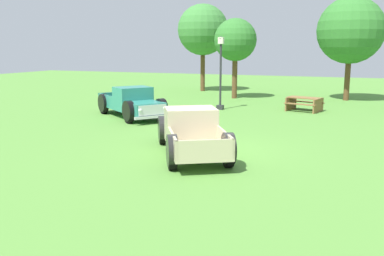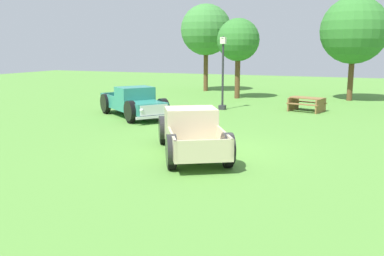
# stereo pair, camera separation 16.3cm
# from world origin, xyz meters

# --- Properties ---
(ground_plane) EXTENTS (80.00, 80.00, 0.00)m
(ground_plane) POSITION_xyz_m (0.00, 0.00, 0.00)
(ground_plane) COLOR #548C38
(pickup_truck_foreground) EXTENTS (4.02, 5.19, 1.52)m
(pickup_truck_foreground) POSITION_xyz_m (-0.40, -0.45, 0.73)
(pickup_truck_foreground) COLOR #C6B793
(pickup_truck_foreground) RESTS_ON ground_plane
(pickup_truck_behind_left) EXTENTS (5.14, 4.48, 1.56)m
(pickup_truck_behind_left) POSITION_xyz_m (-5.70, 5.10, 0.74)
(pickup_truck_behind_left) COLOR #2D8475
(pickup_truck_behind_left) RESTS_ON ground_plane
(lamp_post_far) EXTENTS (0.36, 0.36, 4.13)m
(lamp_post_far) POSITION_xyz_m (-2.52, 9.46, 2.17)
(lamp_post_far) COLOR #2D2D33
(lamp_post_far) RESTS_ON ground_plane
(picnic_table) EXTENTS (2.13, 1.90, 0.78)m
(picnic_table) POSITION_xyz_m (2.04, 10.60, 0.49)
(picnic_table) COLOR olive
(picnic_table) RESTS_ON ground_plane
(oak_tree_east) EXTENTS (2.91, 2.91, 5.48)m
(oak_tree_east) POSITION_xyz_m (-3.27, 15.06, 3.98)
(oak_tree_east) COLOR brown
(oak_tree_east) RESTS_ON ground_plane
(oak_tree_west) EXTENTS (4.05, 4.05, 6.92)m
(oak_tree_west) POSITION_xyz_m (-7.08, 18.99, 4.87)
(oak_tree_west) COLOR brown
(oak_tree_west) RESTS_ON ground_plane
(oak_tree_center) EXTENTS (4.34, 4.34, 6.77)m
(oak_tree_center) POSITION_xyz_m (4.06, 16.66, 4.58)
(oak_tree_center) COLOR brown
(oak_tree_center) RESTS_ON ground_plane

